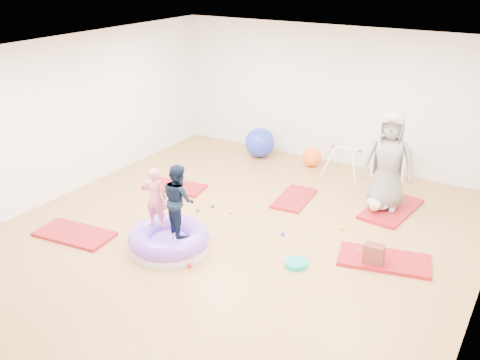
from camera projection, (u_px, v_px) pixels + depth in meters
The scene contains 19 objects.
room at pixel (229, 155), 7.66m from camera, with size 7.01×8.01×2.81m.
gym_mat_front_left at pixel (75, 234), 8.34m from camera, with size 1.22×0.61×0.05m, color maroon.
gym_mat_mid_left at pixel (175, 187), 10.04m from camera, with size 1.12×0.56×0.05m, color maroon.
gym_mat_center_back at pixel (294, 198), 9.56m from camera, with size 1.06×0.53×0.04m, color maroon.
gym_mat_right at pixel (384, 260), 7.63m from camera, with size 1.28×0.64×0.05m, color maroon.
gym_mat_rear_right at pixel (391, 209), 9.15m from camera, with size 1.32×0.66×0.06m, color maroon.
inflatable_cushion at pixel (169, 240), 7.91m from camera, with size 1.21×1.21×0.38m.
child_pink at pixel (155, 194), 7.82m from camera, with size 0.34×0.22×0.93m, color #E96F7C.
child_navy at pixel (178, 196), 7.59m from camera, with size 0.51×0.40×1.06m, color black.
adult_caregiver at pixel (389, 161), 8.85m from camera, with size 0.82×0.53×1.67m, color slate.
infant at pixel (377, 204), 9.01m from camera, with size 0.40×0.40×0.23m.
ball_pit_balls at pixel (237, 224), 8.64m from camera, with size 3.40×2.24×0.06m.
exercise_ball_blue at pixel (260, 143), 11.47m from camera, with size 0.64×0.64×0.64m, color #2335CC.
exercise_ball_orange at pixel (312, 157), 11.00m from camera, with size 0.39×0.39×0.39m, color orange.
infant_play_gym at pixel (346, 157), 10.49m from camera, with size 0.74×0.71×0.57m.
cube_shelf at pixel (390, 161), 10.43m from camera, with size 0.64×0.32×0.64m.
balance_disc at pixel (296, 264), 7.52m from camera, with size 0.33×0.33×0.07m, color #12A0A2.
backpack at pixel (374, 255), 7.48m from camera, with size 0.28×0.17×0.33m, color #A82920.
yellow_toy at pixel (159, 253), 7.83m from camera, with size 0.21×0.21×0.03m, color yellow.
Camera 1 is at (3.88, -6.06, 4.06)m, focal length 40.00 mm.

